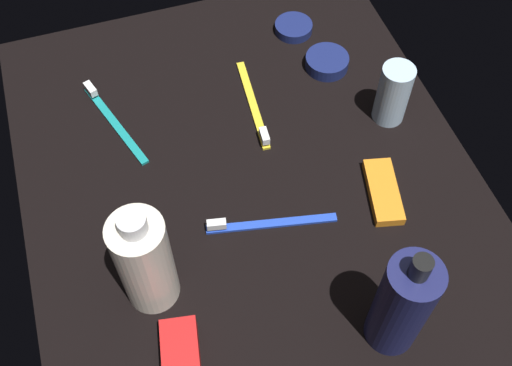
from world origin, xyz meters
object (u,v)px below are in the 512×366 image
at_px(toothbrush_blue, 264,223).
at_px(bodywash_bottle, 145,261).
at_px(toothbrush_yellow, 254,108).
at_px(deodorant_stick, 393,94).
at_px(lotion_bottle, 402,305).
at_px(snack_bar_orange, 383,192).
at_px(cream_tin_left, 294,28).
at_px(toothbrush_teal, 111,118).
at_px(cream_tin_right, 327,62).

bearing_deg(toothbrush_blue, bodywash_bottle, 105.88).
bearing_deg(toothbrush_yellow, deodorant_stick, -111.23).
height_order(lotion_bottle, toothbrush_blue, lotion_bottle).
xyz_separation_m(toothbrush_yellow, snack_bar_orange, (-0.20, -0.12, 0.00)).
bearing_deg(cream_tin_left, toothbrush_teal, 106.60).
distance_m(deodorant_stick, cream_tin_left, 0.24).
height_order(toothbrush_teal, cream_tin_left, toothbrush_teal).
height_order(lotion_bottle, deodorant_stick, lotion_bottle).
distance_m(toothbrush_teal, cream_tin_right, 0.36).
relative_size(lotion_bottle, toothbrush_blue, 1.08).
xyz_separation_m(bodywash_bottle, toothbrush_teal, (0.29, -0.00, -0.08)).
bearing_deg(cream_tin_left, deodorant_stick, -161.65).
bearing_deg(snack_bar_orange, toothbrush_blue, 101.55).
relative_size(toothbrush_yellow, toothbrush_teal, 1.03).
bearing_deg(lotion_bottle, cream_tin_right, -11.89).
bearing_deg(toothbrush_yellow, cream_tin_left, -38.71).
distance_m(toothbrush_blue, cream_tin_right, 0.32).
height_order(lotion_bottle, snack_bar_orange, lotion_bottle).
xyz_separation_m(lotion_bottle, cream_tin_right, (0.44, -0.09, -0.07)).
height_order(toothbrush_yellow, toothbrush_blue, same).
distance_m(deodorant_stick, snack_bar_orange, 0.15).
height_order(toothbrush_yellow, cream_tin_right, same).
relative_size(deodorant_stick, cream_tin_left, 1.58).
distance_m(bodywash_bottle, deodorant_stick, 0.44).
distance_m(lotion_bottle, toothbrush_yellow, 0.40).
relative_size(cream_tin_left, cream_tin_right, 0.91).
relative_size(toothbrush_yellow, cream_tin_left, 2.83).
bearing_deg(deodorant_stick, toothbrush_blue, 117.17).
xyz_separation_m(toothbrush_teal, cream_tin_left, (0.10, -0.33, 0.00)).
xyz_separation_m(bodywash_bottle, deodorant_stick, (0.17, -0.41, -0.03)).
bearing_deg(cream_tin_left, toothbrush_yellow, 141.29).
distance_m(toothbrush_teal, cream_tin_left, 0.35).
distance_m(toothbrush_teal, toothbrush_blue, 0.30).
relative_size(toothbrush_teal, toothbrush_blue, 0.98).
relative_size(bodywash_bottle, cream_tin_right, 2.57).
height_order(lotion_bottle, cream_tin_left, lotion_bottle).
distance_m(bodywash_bottle, toothbrush_blue, 0.19).
distance_m(deodorant_stick, toothbrush_yellow, 0.21).
relative_size(bodywash_bottle, toothbrush_blue, 1.01).
bearing_deg(snack_bar_orange, cream_tin_left, 14.11).
xyz_separation_m(lotion_bottle, toothbrush_teal, (0.44, 0.26, -0.08)).
bearing_deg(cream_tin_left, snack_bar_orange, -179.00).
bearing_deg(deodorant_stick, bodywash_bottle, 112.84).
relative_size(lotion_bottle, bodywash_bottle, 1.07).
bearing_deg(toothbrush_blue, snack_bar_orange, -91.57).
bearing_deg(toothbrush_teal, lotion_bottle, -149.15).
distance_m(snack_bar_orange, cream_tin_left, 0.35).
bearing_deg(toothbrush_teal, cream_tin_right, -89.37).
bearing_deg(deodorant_stick, toothbrush_teal, 73.20).
distance_m(deodorant_stick, cream_tin_right, 0.14).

